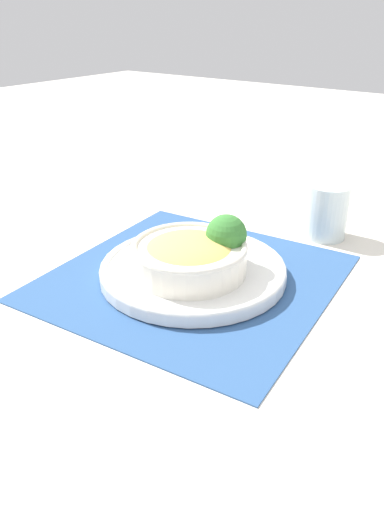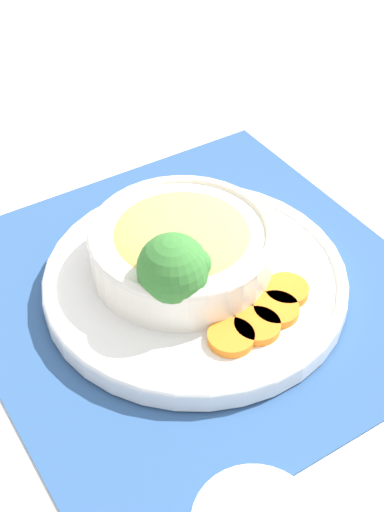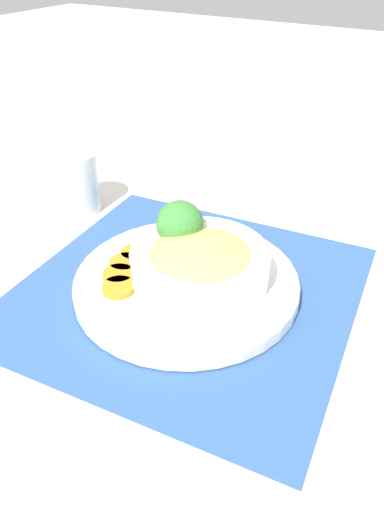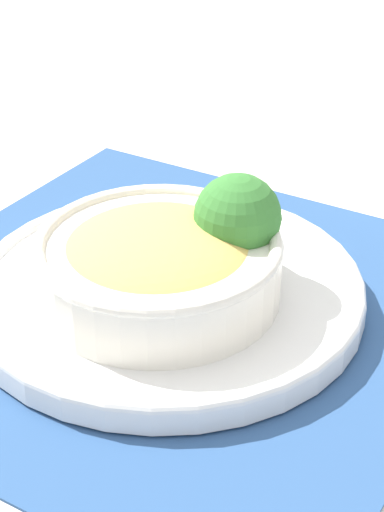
% 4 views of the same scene
% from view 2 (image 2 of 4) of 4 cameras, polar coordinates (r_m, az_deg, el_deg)
% --- Properties ---
extents(ground_plane, '(4.00, 4.00, 0.00)m').
position_cam_2_polar(ground_plane, '(0.67, 0.25, -2.79)').
color(ground_plane, beige).
extents(placemat, '(0.43, 0.44, 0.00)m').
position_cam_2_polar(placemat, '(0.67, 0.25, -2.67)').
color(placemat, '#2D5184').
rests_on(placemat, ground_plane).
extents(plate, '(0.28, 0.28, 0.02)m').
position_cam_2_polar(plate, '(0.66, 0.25, -1.85)').
color(plate, white).
rests_on(plate, placemat).
extents(bowl, '(0.17, 0.17, 0.05)m').
position_cam_2_polar(bowl, '(0.65, -0.81, 0.92)').
color(bowl, silver).
rests_on(bowl, plate).
extents(broccoli_floret, '(0.06, 0.06, 0.08)m').
position_cam_2_polar(broccoli_floret, '(0.59, -1.48, -1.19)').
color(broccoli_floret, '#759E51').
rests_on(broccoli_floret, plate).
extents(carrot_slice_near, '(0.04, 0.04, 0.01)m').
position_cam_2_polar(carrot_slice_near, '(0.60, 3.14, -6.51)').
color(carrot_slice_near, orange).
rests_on(carrot_slice_near, plate).
extents(carrot_slice_middle, '(0.04, 0.04, 0.01)m').
position_cam_2_polar(carrot_slice_middle, '(0.61, 5.24, -5.59)').
color(carrot_slice_middle, orange).
rests_on(carrot_slice_middle, plate).
extents(carrot_slice_far, '(0.04, 0.04, 0.01)m').
position_cam_2_polar(carrot_slice_far, '(0.62, 6.76, -4.28)').
color(carrot_slice_far, orange).
rests_on(carrot_slice_far, plate).
extents(carrot_slice_extra, '(0.04, 0.04, 0.01)m').
position_cam_2_polar(carrot_slice_extra, '(0.64, 7.56, -2.74)').
color(carrot_slice_extra, orange).
rests_on(carrot_slice_extra, plate).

